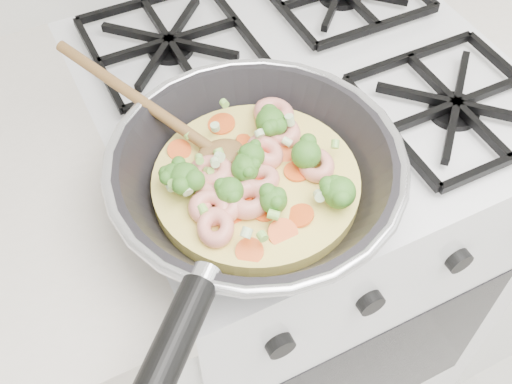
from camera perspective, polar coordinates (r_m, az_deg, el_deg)
name	(u,v)px	position (r m, az deg, el deg)	size (l,w,h in m)	color
stove	(292,247)	(1.25, 3.30, -5.05)	(0.60, 0.60, 0.92)	white
skillet	(253,178)	(0.70, -0.24, 1.34)	(0.43, 0.52, 0.10)	black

